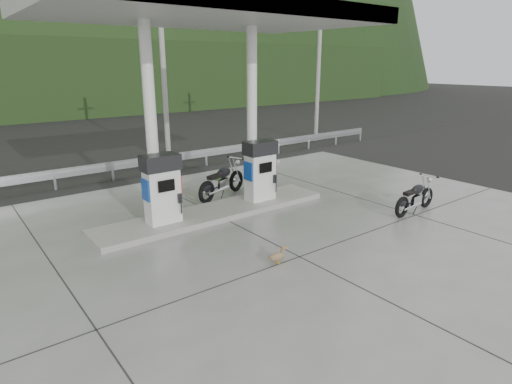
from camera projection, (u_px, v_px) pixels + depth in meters
ground at (271, 243)px, 10.33m from camera, size 160.00×160.00×0.00m
forecourt_apron at (271, 243)px, 10.32m from camera, size 18.00×14.00×0.02m
pump_island at (216, 212)px, 12.20m from camera, size 7.00×1.40×0.15m
gas_pump_left at (162, 189)px, 10.99m from camera, size 0.95×0.55×1.80m
gas_pump_right at (260, 171)px, 12.85m from camera, size 0.95×0.55×1.80m
canopy_column_left at (151, 125)px, 10.83m from camera, size 0.30×0.30×5.00m
canopy_column_right at (252, 116)px, 12.69m from camera, size 0.30×0.30×5.00m
canopy_roof at (210, 13)px, 10.67m from camera, size 8.50×5.00×0.40m
guardrail at (138, 158)px, 16.20m from camera, size 26.00×0.16×1.42m
road at (108, 160)px, 19.07m from camera, size 60.00×7.00×0.01m
utility_pole_b at (163, 67)px, 17.55m from camera, size 0.22×0.22×8.00m
utility_pole_c at (319, 66)px, 22.78m from camera, size 0.22×0.22×8.00m
tree_band at (20, 79)px, 32.27m from camera, size 80.00×6.00×6.00m
motorcycle_left at (222, 181)px, 13.72m from camera, size 2.24×1.37×1.01m
motorcycle_right at (415, 198)px, 12.31m from camera, size 1.87×0.69×0.87m
duck at (277, 257)px, 9.18m from camera, size 0.46×0.16×0.32m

